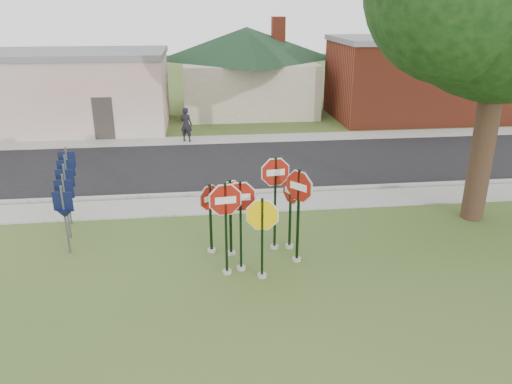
{
  "coord_description": "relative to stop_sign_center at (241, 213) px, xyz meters",
  "views": [
    {
      "loc": [
        -1.28,
        -10.55,
        6.57
      ],
      "look_at": [
        0.21,
        2.0,
        1.78
      ],
      "focal_mm": 35.0,
      "sensor_mm": 36.0,
      "label": 1
    }
  ],
  "objects": [
    {
      "name": "stop_sign_far_left",
      "position": [
        -0.74,
        1.1,
        -0.36
      ],
      "size": [
        0.76,
        0.65,
        2.12
      ],
      "color": "#9A9890",
      "rests_on": "ground"
    },
    {
      "name": "bg_tree_right",
      "position": [
        22.3,
        25.0,
        3.97
      ],
      "size": [
        5.6,
        5.6,
        8.4
      ],
      "color": "black",
      "rests_on": "ground"
    },
    {
      "name": "building_brick",
      "position": [
        12.3,
        17.5,
        0.79
      ],
      "size": [
        10.2,
        6.2,
        4.75
      ],
      "color": "maroon",
      "rests_on": "ground"
    },
    {
      "name": "stop_sign_back_left",
      "position": [
        -0.2,
        0.87,
        -0.19
      ],
      "size": [
        0.93,
        0.68,
        2.33
      ],
      "color": "#9A9890",
      "rests_on": "ground"
    },
    {
      "name": "stop_sign_back_right",
      "position": [
        1.06,
        1.11,
        0.19
      ],
      "size": [
        1.1,
        0.24,
        2.84
      ],
      "color": "#9A9890",
      "rests_on": "ground"
    },
    {
      "name": "building_house",
      "position": [
        2.31,
        21.0,
        2.03
      ],
      "size": [
        11.6,
        11.6,
        6.2
      ],
      "color": "beige",
      "rests_on": "ground"
    },
    {
      "name": "route_sign_row",
      "position": [
        -5.1,
        3.5,
        -0.39
      ],
      "size": [
        1.43,
        4.63,
        2.0
      ],
      "color": "#59595E",
      "rests_on": "ground"
    },
    {
      "name": "stop_sign_far_right",
      "position": [
        1.49,
        1.09,
        -0.28
      ],
      "size": [
        0.43,
        0.91,
        2.23
      ],
      "color": "#9A9890",
      "rests_on": "ground"
    },
    {
      "name": "stop_sign_right",
      "position": [
        1.55,
        0.3,
        0.12
      ],
      "size": [
        0.75,
        0.92,
        2.74
      ],
      "color": "#9A9890",
      "rests_on": "ground"
    },
    {
      "name": "stop_sign_yellow",
      "position": [
        0.5,
        -0.45,
        -0.23
      ],
      "size": [
        1.11,
        0.24,
        2.28
      ],
      "color": "#9A9890",
      "rests_on": "ground"
    },
    {
      "name": "building_stucco",
      "position": [
        -8.7,
        17.0,
        0.53
      ],
      "size": [
        12.2,
        6.2,
        4.2
      ],
      "color": "beige",
      "rests_on": "ground"
    },
    {
      "name": "sidewalk_far",
      "position": [
        0.3,
        13.3,
        -1.58
      ],
      "size": [
        60.0,
        1.6,
        0.06
      ],
      "primitive_type": "cube",
      "color": "gray",
      "rests_on": "ground"
    },
    {
      "name": "curb",
      "position": [
        0.3,
        5.5,
        -1.54
      ],
      "size": [
        60.0,
        0.2,
        0.14
      ],
      "primitive_type": "cube",
      "color": "gray",
      "rests_on": "ground"
    },
    {
      "name": "ground",
      "position": [
        0.3,
        -1.0,
        -1.61
      ],
      "size": [
        120.0,
        120.0,
        0.0
      ],
      "primitive_type": "plane",
      "color": "#365620",
      "rests_on": "ground"
    },
    {
      "name": "stop_sign_left",
      "position": [
        -0.38,
        -0.16,
        0.03
      ],
      "size": [
        1.14,
        0.24,
        2.62
      ],
      "color": "#9A9890",
      "rests_on": "ground"
    },
    {
      "name": "road",
      "position": [
        0.3,
        9.0,
        -1.59
      ],
      "size": [
        60.0,
        7.0,
        0.04
      ],
      "primitive_type": "cube",
      "color": "black",
      "rests_on": "ground"
    },
    {
      "name": "sidewalk_near",
      "position": [
        0.3,
        4.5,
        -1.58
      ],
      "size": [
        60.0,
        1.6,
        0.06
      ],
      "primitive_type": "cube",
      "color": "gray",
      "rests_on": "ground"
    },
    {
      "name": "pedestrian",
      "position": [
        -1.56,
        13.12,
        -0.7
      ],
      "size": [
        0.74,
        0.63,
        1.72
      ],
      "primitive_type": "imported",
      "rotation": [
        0.0,
        0.0,
        2.73
      ],
      "color": "black",
      "rests_on": "sidewalk_far"
    },
    {
      "name": "stop_sign_center",
      "position": [
        0.0,
        0.0,
        0.0
      ],
      "size": [
        1.08,
        0.24,
        2.59
      ],
      "color": "#9A9890",
      "rests_on": "ground"
    }
  ]
}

